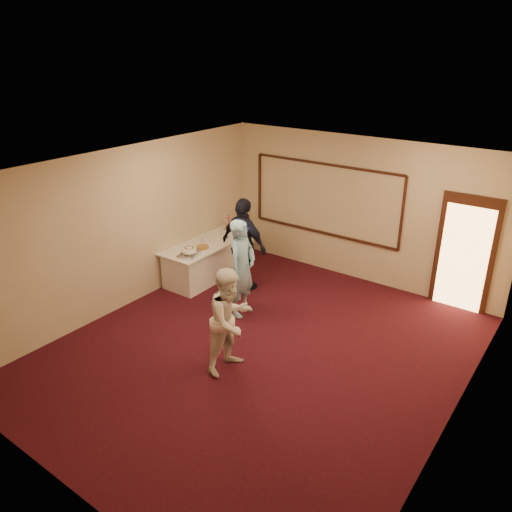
{
  "coord_description": "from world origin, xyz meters",
  "views": [
    {
      "loc": [
        4.02,
        -5.62,
        4.64
      ],
      "look_at": [
        -0.8,
        0.99,
        1.15
      ],
      "focal_mm": 35.0,
      "sensor_mm": 36.0,
      "label": 1
    }
  ],
  "objects_px": {
    "man": "(242,268)",
    "tart": "(203,247)",
    "pavlova_tray": "(189,252)",
    "buffet_table": "(210,259)",
    "guest": "(244,245)",
    "plate_stack_a": "(206,238)",
    "plate_stack_b": "(224,235)",
    "cupcake_stand": "(229,224)",
    "woman": "(230,320)"
  },
  "relations": [
    {
      "from": "pavlova_tray",
      "to": "tart",
      "type": "xyz_separation_m",
      "value": [
        -0.05,
        0.45,
        -0.05
      ]
    },
    {
      "from": "plate_stack_a",
      "to": "guest",
      "type": "height_order",
      "value": "guest"
    },
    {
      "from": "man",
      "to": "guest",
      "type": "bearing_deg",
      "value": 30.59
    },
    {
      "from": "man",
      "to": "woman",
      "type": "bearing_deg",
      "value": -153.12
    },
    {
      "from": "buffet_table",
      "to": "man",
      "type": "distance_m",
      "value": 1.87
    },
    {
      "from": "cupcake_stand",
      "to": "plate_stack_a",
      "type": "xyz_separation_m",
      "value": [
        0.08,
        -0.87,
        -0.06
      ]
    },
    {
      "from": "man",
      "to": "tart",
      "type": "bearing_deg",
      "value": 64.5
    },
    {
      "from": "pavlova_tray",
      "to": "buffet_table",
      "type": "bearing_deg",
      "value": 102.7
    },
    {
      "from": "pavlova_tray",
      "to": "cupcake_stand",
      "type": "distance_m",
      "value": 1.68
    },
    {
      "from": "cupcake_stand",
      "to": "plate_stack_b",
      "type": "distance_m",
      "value": 0.53
    },
    {
      "from": "buffet_table",
      "to": "tart",
      "type": "xyz_separation_m",
      "value": [
        0.13,
        -0.35,
        0.41
      ]
    },
    {
      "from": "plate_stack_b",
      "to": "guest",
      "type": "xyz_separation_m",
      "value": [
        0.89,
        -0.46,
        0.11
      ]
    },
    {
      "from": "buffet_table",
      "to": "woman",
      "type": "height_order",
      "value": "woman"
    },
    {
      "from": "plate_stack_a",
      "to": "guest",
      "type": "xyz_separation_m",
      "value": [
        1.05,
        -0.06,
        0.1
      ]
    },
    {
      "from": "plate_stack_b",
      "to": "tart",
      "type": "relative_size",
      "value": 0.63
    },
    {
      "from": "plate_stack_b",
      "to": "pavlova_tray",
      "type": "bearing_deg",
      "value": -85.83
    },
    {
      "from": "buffet_table",
      "to": "cupcake_stand",
      "type": "distance_m",
      "value": 1.01
    },
    {
      "from": "plate_stack_a",
      "to": "tart",
      "type": "relative_size",
      "value": 0.71
    },
    {
      "from": "woman",
      "to": "pavlova_tray",
      "type": "bearing_deg",
      "value": 60.89
    },
    {
      "from": "cupcake_stand",
      "to": "plate_stack_b",
      "type": "relative_size",
      "value": 2.19
    },
    {
      "from": "cupcake_stand",
      "to": "woman",
      "type": "bearing_deg",
      "value": -50.87
    },
    {
      "from": "buffet_table",
      "to": "guest",
      "type": "bearing_deg",
      "value": -4.42
    },
    {
      "from": "guest",
      "to": "plate_stack_a",
      "type": "bearing_deg",
      "value": 2.99
    },
    {
      "from": "plate_stack_b",
      "to": "man",
      "type": "relative_size",
      "value": 0.1
    },
    {
      "from": "cupcake_stand",
      "to": "plate_stack_b",
      "type": "bearing_deg",
      "value": -63.49
    },
    {
      "from": "cupcake_stand",
      "to": "woman",
      "type": "xyz_separation_m",
      "value": [
        2.6,
        -3.2,
        -0.07
      ]
    },
    {
      "from": "cupcake_stand",
      "to": "pavlova_tray",
      "type": "bearing_deg",
      "value": -78.95
    },
    {
      "from": "plate_stack_a",
      "to": "guest",
      "type": "distance_m",
      "value": 1.05
    },
    {
      "from": "pavlova_tray",
      "to": "plate_stack_b",
      "type": "bearing_deg",
      "value": 94.17
    },
    {
      "from": "cupcake_stand",
      "to": "tart",
      "type": "distance_m",
      "value": 1.24
    },
    {
      "from": "man",
      "to": "pavlova_tray",
      "type": "bearing_deg",
      "value": 81.25
    },
    {
      "from": "guest",
      "to": "man",
      "type": "bearing_deg",
      "value": 131.73
    },
    {
      "from": "man",
      "to": "woman",
      "type": "relative_size",
      "value": 1.09
    },
    {
      "from": "buffet_table",
      "to": "guest",
      "type": "relative_size",
      "value": 1.18
    },
    {
      "from": "pavlova_tray",
      "to": "plate_stack_b",
      "type": "height_order",
      "value": "pavlova_tray"
    },
    {
      "from": "buffet_table",
      "to": "plate_stack_a",
      "type": "bearing_deg",
      "value": -167.19
    },
    {
      "from": "cupcake_stand",
      "to": "man",
      "type": "height_order",
      "value": "man"
    },
    {
      "from": "tart",
      "to": "woman",
      "type": "distance_m",
      "value": 3.07
    },
    {
      "from": "cupcake_stand",
      "to": "man",
      "type": "xyz_separation_m",
      "value": [
        1.7,
        -1.74,
        0.0
      ]
    },
    {
      "from": "cupcake_stand",
      "to": "guest",
      "type": "relative_size",
      "value": 0.2
    },
    {
      "from": "pavlova_tray",
      "to": "guest",
      "type": "height_order",
      "value": "guest"
    },
    {
      "from": "cupcake_stand",
      "to": "tart",
      "type": "bearing_deg",
      "value": -77.29
    },
    {
      "from": "buffet_table",
      "to": "tart",
      "type": "bearing_deg",
      "value": -69.76
    },
    {
      "from": "pavlova_tray",
      "to": "guest",
      "type": "relative_size",
      "value": 0.27
    },
    {
      "from": "pavlova_tray",
      "to": "woman",
      "type": "bearing_deg",
      "value": -34.21
    },
    {
      "from": "plate_stack_b",
      "to": "woman",
      "type": "xyz_separation_m",
      "value": [
        2.37,
        -2.72,
        -0.01
      ]
    },
    {
      "from": "buffet_table",
      "to": "plate_stack_b",
      "type": "bearing_deg",
      "value": 76.29
    },
    {
      "from": "pavlova_tray",
      "to": "man",
      "type": "relative_size",
      "value": 0.28
    },
    {
      "from": "pavlova_tray",
      "to": "plate_stack_b",
      "type": "xyz_separation_m",
      "value": [
        -0.09,
        1.17,
        -0.0
      ]
    },
    {
      "from": "pavlova_tray",
      "to": "cupcake_stand",
      "type": "height_order",
      "value": "cupcake_stand"
    }
  ]
}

